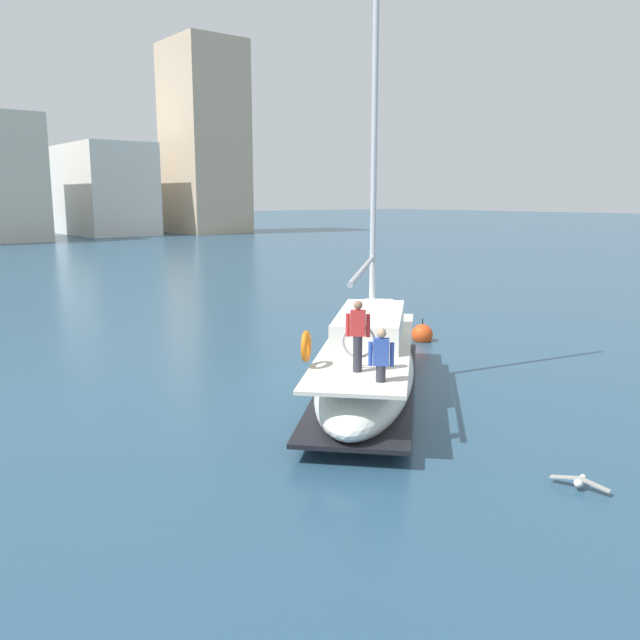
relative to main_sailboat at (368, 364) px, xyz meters
name	(u,v)px	position (x,y,z in m)	size (l,w,h in m)	color
ground_plane	(363,379)	(1.09, 1.36, -0.90)	(400.00, 400.00, 0.00)	#284C66
main_sailboat	(368,364)	(0.00, 0.00, 0.00)	(8.69, 8.26, 11.61)	white
seagull	(580,481)	(-0.81, -6.54, -0.75)	(0.48, 1.06, 0.17)	silver
mooring_buoy	(422,335)	(6.28, 3.83, -0.66)	(0.79, 0.79, 0.99)	#EA4C19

